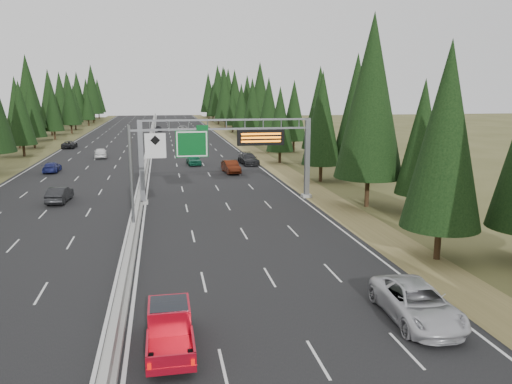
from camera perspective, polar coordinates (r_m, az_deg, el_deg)
road at (r=92.29m, az=-12.10°, el=4.76°), size 32.00×260.00×0.08m
shoulder_right at (r=93.57m, az=-1.10°, el=5.09°), size 3.60×260.00×0.06m
shoulder_left at (r=94.42m, az=-22.99°, el=4.24°), size 3.60×260.00×0.06m
median_barrier at (r=92.25m, az=-12.11°, el=4.99°), size 0.70×260.00×0.85m
sign_gantry at (r=47.32m, az=-2.58°, el=5.18°), size 16.75×0.98×7.80m
hov_sign_pole at (r=37.13m, az=-13.19°, el=2.29°), size 2.80×0.50×8.00m
tree_row_right at (r=91.94m, az=1.81°, el=10.61°), size 11.63×240.73×18.72m
silver_minivan at (r=24.61m, az=17.90°, el=-11.97°), size 3.00×6.05×1.65m
red_pickup at (r=21.67m, az=-9.85°, el=-14.60°), size 1.82×5.09×1.66m
car_ahead_green at (r=71.93m, az=-7.14°, el=3.73°), size 2.07×4.65×1.55m
car_ahead_dkred at (r=64.34m, az=-2.89°, el=2.91°), size 2.11×4.94×1.58m
car_ahead_dkgrey at (r=71.70m, az=-0.87°, el=3.80°), size 2.69×5.61×1.58m
car_ahead_white at (r=129.43m, az=-8.39°, el=7.13°), size 3.14×6.02×1.62m
car_ahead_far at (r=133.17m, az=-11.11°, el=7.13°), size 1.79×4.38×1.49m
car_onc_near at (r=50.78m, az=-21.54°, el=-0.26°), size 1.88×4.64×1.50m
car_onc_blue at (r=70.08m, az=-22.29°, el=2.65°), size 1.84×4.49×1.30m
car_onc_white at (r=82.43m, az=-17.34°, el=4.30°), size 2.30×4.85×1.60m
car_onc_far at (r=98.59m, az=-20.54°, el=5.12°), size 2.36×4.93×1.35m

